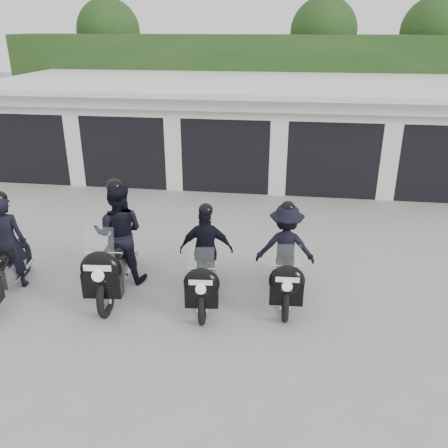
# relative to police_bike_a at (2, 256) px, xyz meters

# --- Properties ---
(ground) EXTENTS (80.00, 80.00, 0.00)m
(ground) POSITION_rel_police_bike_a_xyz_m (3.23, 0.89, -0.79)
(ground) COLOR gray
(ground) RESTS_ON ground
(garage_block) EXTENTS (16.40, 6.80, 2.96)m
(garage_block) POSITION_rel_police_bike_a_xyz_m (3.23, 8.95, 0.63)
(garage_block) COLOR silver
(garage_block) RESTS_ON ground
(background_vegetation) EXTENTS (20.00, 3.90, 5.80)m
(background_vegetation) POSITION_rel_police_bike_a_xyz_m (3.61, 13.81, 1.98)
(background_vegetation) COLOR #183A15
(background_vegetation) RESTS_ON ground
(police_bike_a) EXTENTS (0.88, 2.28, 1.99)m
(police_bike_a) POSITION_rel_police_bike_a_xyz_m (0.00, 0.00, 0.00)
(police_bike_a) COLOR black
(police_bike_a) RESTS_ON ground
(police_bike_b) EXTENTS (1.05, 2.48, 2.16)m
(police_bike_b) POSITION_rel_police_bike_a_xyz_m (1.98, 0.61, 0.12)
(police_bike_b) COLOR black
(police_bike_b) RESTS_ON ground
(police_bike_c) EXTENTS (1.04, 2.09, 1.82)m
(police_bike_c) POSITION_rel_police_bike_a_xyz_m (3.70, 0.47, -0.02)
(police_bike_c) COLOR black
(police_bike_c) RESTS_ON ground
(police_bike_d) EXTENTS (1.13, 2.11, 1.84)m
(police_bike_d) POSITION_rel_police_bike_a_xyz_m (5.14, 0.77, -0.01)
(police_bike_d) COLOR black
(police_bike_d) RESTS_ON ground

